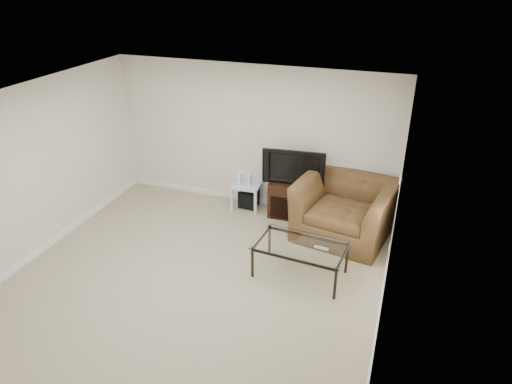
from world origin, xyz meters
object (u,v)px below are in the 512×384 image
(tv_stand, at_px, (294,198))
(television, at_px, (294,165))
(coffee_table, at_px, (300,260))
(subwoofer, at_px, (249,198))
(recliner, at_px, (345,200))
(side_table, at_px, (247,195))

(tv_stand, distance_m, television, 0.62)
(television, xyz_separation_m, coffee_table, (0.54, -1.60, -0.70))
(tv_stand, distance_m, coffee_table, 1.72)
(subwoofer, bearing_deg, recliner, -13.17)
(tv_stand, height_order, recliner, recliner)
(television, xyz_separation_m, subwoofer, (-0.83, 0.05, -0.78))
(coffee_table, bearing_deg, side_table, 130.39)
(television, bearing_deg, recliner, -26.85)
(side_table, relative_size, recliner, 0.33)
(side_table, bearing_deg, tv_stand, 0.00)
(television, height_order, side_table, television)
(recliner, bearing_deg, subwoofer, 176.53)
(tv_stand, bearing_deg, subwoofer, 177.37)
(subwoofer, bearing_deg, coffee_table, -50.53)
(recliner, bearing_deg, tv_stand, 166.89)
(tv_stand, relative_size, television, 0.81)
(side_table, bearing_deg, subwoofer, 38.01)
(subwoofer, height_order, recliner, recliner)
(television, distance_m, coffee_table, 1.83)
(side_table, bearing_deg, television, -2.17)
(tv_stand, height_order, coffee_table, tv_stand)
(side_table, height_order, subwoofer, side_table)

